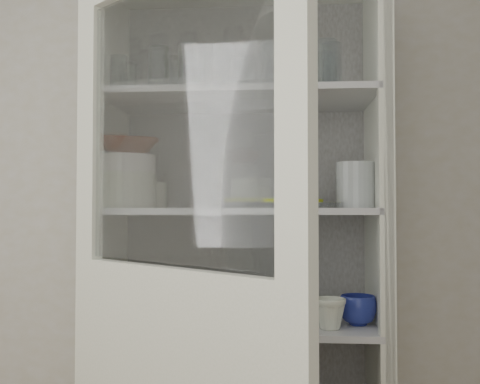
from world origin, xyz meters
The scene contains 35 objects.
wall_back centered at (0.00, 1.50, 1.30)m, with size 3.60×0.02×2.60m, color #B3AB96.
pantry_cabinet centered at (0.20, 1.34, 0.94)m, with size 1.00×0.45×2.10m.
cupboard_door centered at (0.06, 0.78, 0.87)m, with size 0.74×0.57×2.00m.
tumbler_0 centered at (-0.21, 1.15, 1.72)m, with size 0.06×0.06×0.12m, color silver.
tumbler_1 centered at (0.05, 1.15, 1.72)m, with size 0.06×0.06×0.12m, color silver.
tumbler_2 centered at (-0.06, 1.12, 1.73)m, with size 0.07×0.07×0.15m, color silver.
tumbler_3 centered at (0.04, 1.11, 1.73)m, with size 0.07×0.07×0.15m, color silver.
tumbler_4 centered at (0.32, 1.12, 1.74)m, with size 0.07×0.07×0.15m, color silver.
tumbler_5 centered at (0.50, 1.11, 1.74)m, with size 0.07×0.07×0.15m, color silver.
tumbler_6 centered at (0.51, 1.11, 1.73)m, with size 0.07×0.07×0.14m, color silver.
tumbler_7 centered at (-0.21, 1.26, 1.73)m, with size 0.07×0.07×0.13m, color silver.
tumbler_8 centered at (0.01, 1.26, 1.73)m, with size 0.06×0.06×0.13m, color silver.
tumbler_9 centered at (-0.05, 1.27, 1.74)m, with size 0.07×0.07×0.15m, color silver.
tumbler_10 centered at (0.20, 1.27, 1.73)m, with size 0.07×0.07×0.13m, color silver.
tumbler_11 centered at (0.22, 1.27, 1.73)m, with size 0.07×0.07×0.14m, color silver.
goblet_0 centered at (-0.06, 1.37, 1.75)m, with size 0.08×0.08×0.17m, color silver, non-canonical shape.
goblet_1 centered at (0.00, 1.36, 1.75)m, with size 0.08×0.08×0.17m, color silver, non-canonical shape.
goblet_2 centered at (0.31, 1.39, 1.74)m, with size 0.07×0.07×0.16m, color silver, non-canonical shape.
goblet_3 centered at (0.49, 1.37, 1.75)m, with size 0.08×0.08×0.17m, color silver, non-canonical shape.
plate_stack_front centered at (-0.21, 1.24, 1.32)m, with size 0.22×0.22×0.13m, color silver.
plate_stack_back centered at (-0.21, 1.40, 1.31)m, with size 0.23×0.23×0.10m, color silver.
cream_bowl centered at (-0.21, 1.24, 1.42)m, with size 0.21×0.21×0.06m, color silver.
terracotta_bowl centered at (-0.21, 1.24, 1.48)m, with size 0.24×0.24×0.06m, color #582717.
glass_platter centered at (0.39, 1.23, 1.27)m, with size 0.34×0.34×0.02m, color silver.
yellow_trivet centered at (0.39, 1.23, 1.29)m, with size 0.17×0.17×0.01m, color #EFED0E.
white_ramekin centered at (0.39, 1.23, 1.32)m, with size 0.14×0.14×0.06m, color silver.
grey_bowl_stack centered at (0.61, 1.26, 1.34)m, with size 0.14×0.14×0.16m, color #B2B7B6.
mug_blue centered at (0.61, 1.22, 0.91)m, with size 0.13×0.13×0.10m, color navy.
mug_teal centered at (0.34, 1.30, 0.91)m, with size 0.11×0.11×0.11m, color #208379.
mug_white centered at (0.51, 1.15, 0.91)m, with size 0.11×0.11×0.10m, color silver.
teal_jar centered at (0.25, 1.33, 0.92)m, with size 0.10×0.10×0.12m.
measuring_cups centered at (-0.06, 1.20, 0.88)m, with size 0.09×0.09×0.04m, color #B3B2C1.
white_canister centered at (-0.18, 1.28, 0.92)m, with size 0.10×0.10×0.11m, color silver.
tumbler_12 centered at (0.51, 1.20, 1.73)m, with size 0.07×0.07×0.14m, color silver.
tumbler_13 centered at (0.16, 1.13, 1.73)m, with size 0.07×0.07×0.14m, color silver.
Camera 1 is at (0.35, -0.65, 1.26)m, focal length 40.00 mm.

